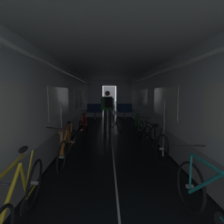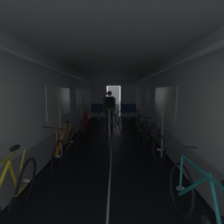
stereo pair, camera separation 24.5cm
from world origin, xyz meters
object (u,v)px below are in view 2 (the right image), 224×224
bicycle_teal (203,213)px  bicycle_red (85,125)px  bench_seat_far_right (128,110)px  bicycle_yellow (8,200)px  bicycle_silver_in_aisle (118,121)px  bicycle_green (139,126)px  person_cyclist_aisle (109,107)px  bicycle_orange (65,146)px  bicycle_black (152,141)px  bench_seat_far_left (99,110)px

bicycle_teal → bicycle_red: (-2.03, 4.57, -0.00)m
bench_seat_far_right → bicycle_yellow: size_ratio=0.58×
bicycle_silver_in_aisle → bicycle_red: bearing=-145.2°
bicycle_teal → bicycle_red: size_ratio=1.00×
bicycle_yellow → bicycle_green: bearing=63.6°
bicycle_green → bicycle_yellow: 4.77m
person_cyclist_aisle → bicycle_orange: bearing=-107.1°
bicycle_red → person_cyclist_aisle: (0.90, 0.59, 0.64)m
bicycle_teal → bicycle_silver_in_aisle: bearing=98.4°
bicycle_yellow → bench_seat_far_right: bearing=76.2°
bicycle_orange → bicycle_red: 2.44m
bench_seat_far_right → person_cyclist_aisle: size_ratio=0.58×
bench_seat_far_right → bicycle_black: size_ratio=0.58×
bicycle_black → bicycle_silver_in_aisle: size_ratio=1.03×
bicycle_red → bicycle_yellow: bearing=-91.4°
bench_seat_far_left → bicycle_yellow: (-0.23, -8.27, -0.19)m
bicycle_green → bicycle_yellow: size_ratio=1.00×
bicycle_green → bicycle_teal: bearing=-89.8°
bench_seat_far_left → person_cyclist_aisle: person_cyclist_aisle is taller
bicycle_red → bicycle_green: size_ratio=1.00×
bicycle_yellow → bicycle_silver_in_aisle: 5.43m
person_cyclist_aisle → bicycle_yellow: bearing=-101.4°
bicycle_orange → bicycle_silver_in_aisle: size_ratio=1.02×
bench_seat_far_left → bicycle_red: bicycle_red is taller
bicycle_black → bicycle_silver_in_aisle: (-0.82, 2.87, 0.00)m
bench_seat_far_right → bicycle_red: size_ratio=0.58×
bench_seat_far_right → bicycle_green: 4.01m
bench_seat_far_left → bicycle_teal: (1.91, -8.44, -0.18)m
bicycle_black → bicycle_teal: bearing=-90.6°
bicycle_green → bicycle_silver_in_aisle: (-0.78, 0.99, 0.00)m
bicycle_orange → person_cyclist_aisle: bearing=72.9°
bicycle_red → bicycle_yellow: size_ratio=1.00×
bench_seat_far_left → bicycle_orange: 6.32m
bicycle_orange → bicycle_teal: size_ratio=1.00×
bicycle_black → bicycle_red: bearing=135.7°
bicycle_black → bicycle_yellow: (-2.16, -2.39, 0.00)m
bicycle_silver_in_aisle → bench_seat_far_left: bearing=110.2°
bicycle_teal → bicycle_silver_in_aisle: 5.49m
bicycle_silver_in_aisle → bench_seat_far_right: bearing=77.1°
bicycle_silver_in_aisle → person_cyclist_aisle: bearing=-141.1°
bench_seat_far_right → bicycle_yellow: bearing=-103.8°
bench_seat_far_left → bicycle_red: bearing=-91.9°
bicycle_orange → bench_seat_far_right: bearing=72.8°
bench_seat_far_left → bicycle_teal: size_ratio=0.58×
bicycle_orange → bicycle_red: (0.03, 2.44, -0.00)m
person_cyclist_aisle → bicycle_silver_in_aisle: bearing=38.9°
bench_seat_far_left → bench_seat_far_right: 1.80m
bicycle_green → bicycle_silver_in_aisle: size_ratio=1.02×
bench_seat_far_right → bicycle_black: 5.89m
bench_seat_far_right → bicycle_yellow: (-2.03, -8.27, -0.19)m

